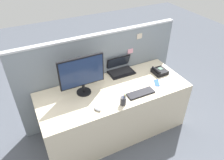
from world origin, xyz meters
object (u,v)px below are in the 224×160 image
(desktop_monitor, at_px, (82,73))
(laptop, at_px, (120,68))
(desk_phone, at_px, (159,71))
(cell_phone_blue_case, at_px, (157,83))
(computer_mouse_right_hand, at_px, (98,109))
(pen_cup, at_px, (123,101))
(keyboard_main, at_px, (141,93))

(desktop_monitor, relative_size, laptop, 1.56)
(desktop_monitor, bearing_deg, desk_phone, -3.83)
(desktop_monitor, bearing_deg, laptop, 18.77)
(desktop_monitor, xyz_separation_m, cell_phone_blue_case, (0.96, -0.26, -0.29))
(desktop_monitor, height_order, laptop, desktop_monitor)
(computer_mouse_right_hand, bearing_deg, desk_phone, -5.34)
(desktop_monitor, height_order, pen_cup, desktop_monitor)
(desktop_monitor, bearing_deg, pen_cup, -51.84)
(laptop, relative_size, keyboard_main, 1.01)
(desktop_monitor, xyz_separation_m, computer_mouse_right_hand, (0.03, -0.39, -0.27))
(computer_mouse_right_hand, xyz_separation_m, pen_cup, (0.31, -0.05, 0.04))
(keyboard_main, bearing_deg, pen_cup, -165.49)
(cell_phone_blue_case, bearing_deg, desktop_monitor, -168.94)
(desk_phone, xyz_separation_m, computer_mouse_right_hand, (-1.11, -0.31, -0.02))
(desktop_monitor, xyz_separation_m, pen_cup, (0.34, -0.43, -0.23))
(laptop, distance_m, keyboard_main, 0.58)
(laptop, bearing_deg, keyboard_main, -90.65)
(computer_mouse_right_hand, height_order, pen_cup, pen_cup)
(pen_cup, xyz_separation_m, cell_phone_blue_case, (0.62, 0.17, -0.05))
(desk_phone, height_order, computer_mouse_right_hand, desk_phone)
(desktop_monitor, bearing_deg, keyboard_main, -29.29)
(laptop, relative_size, computer_mouse_right_hand, 3.67)
(laptop, distance_m, cell_phone_blue_case, 0.58)
(laptop, relative_size, cell_phone_blue_case, 2.50)
(computer_mouse_right_hand, bearing_deg, desktop_monitor, 73.60)
(pen_cup, distance_m, cell_phone_blue_case, 0.65)
(desk_phone, distance_m, computer_mouse_right_hand, 1.15)
(computer_mouse_right_hand, bearing_deg, cell_phone_blue_case, -13.45)
(desktop_monitor, distance_m, laptop, 0.72)
(cell_phone_blue_case, bearing_deg, pen_cup, -138.27)
(laptop, height_order, keyboard_main, laptop)
(desktop_monitor, distance_m, keyboard_main, 0.78)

